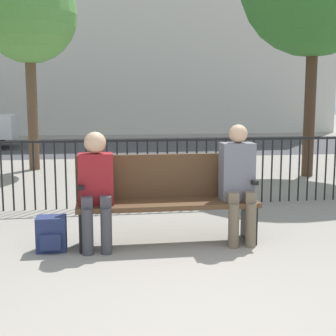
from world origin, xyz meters
The scene contains 8 objects.
ground_plane centered at (0.00, 0.00, 0.00)m, with size 80.00×80.00×0.00m, color gray.
park_bench centered at (0.00, 1.77, 0.50)m, with size 1.87×0.45×0.92m.
seated_person_0 centered at (-0.73, 1.64, 0.67)m, with size 0.34×0.39×1.18m.
seated_person_1 centered at (0.73, 1.64, 0.69)m, with size 0.34×0.39×1.24m.
backpack centered at (-1.18, 1.64, 0.17)m, with size 0.29×0.25×0.35m.
fence_railing centered at (-0.02, 3.46, 0.56)m, with size 9.01×0.03×0.95m.
tree_1 centered at (-2.04, 7.29, 3.19)m, with size 1.98×1.98×4.21m.
street_surface centered at (0.00, 12.00, 0.00)m, with size 24.00×6.00×0.01m.
Camera 1 is at (-0.71, -2.97, 1.49)m, focal length 50.00 mm.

